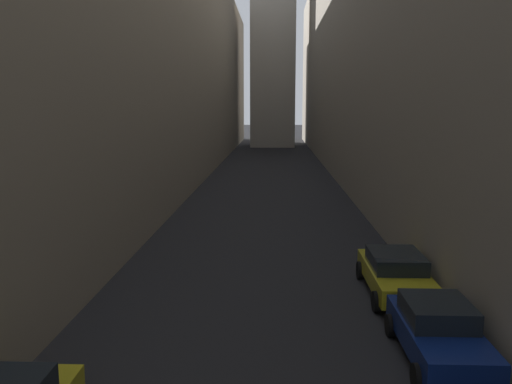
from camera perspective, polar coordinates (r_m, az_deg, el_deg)
ground_plane at (r=43.83m, az=1.54°, el=1.26°), size 264.00×264.00×0.00m
building_block_left at (r=47.55m, az=-14.86°, el=14.30°), size 15.16×108.00×21.04m
building_block_right at (r=47.34m, az=17.73°, el=15.62°), size 14.27×108.00×23.37m
parked_car_right_third at (r=13.90m, az=19.25°, el=-14.16°), size 1.90×4.03×1.46m
parked_car_right_far at (r=18.04m, az=14.97°, el=-8.49°), size 2.01×4.51×1.40m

